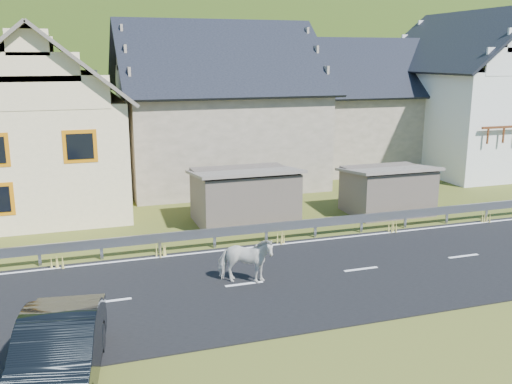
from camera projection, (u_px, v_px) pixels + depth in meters
name	position (u px, v px, depth m)	size (l,w,h in m)	color
ground	(361.00, 270.00, 18.65)	(160.00, 160.00, 0.00)	#374415
road	(361.00, 270.00, 18.65)	(60.00, 7.00, 0.04)	black
lane_markings	(361.00, 269.00, 18.64)	(60.00, 6.60, 0.01)	silver
guardrail	(315.00, 223.00, 21.93)	(28.10, 0.09, 0.75)	#93969B
shed_left	(244.00, 197.00, 23.80)	(4.30, 3.30, 2.40)	#6D6053
shed_right	(387.00, 191.00, 25.33)	(3.80, 2.90, 2.20)	#6D6053
house_cream	(39.00, 112.00, 25.70)	(7.80, 9.80, 8.30)	#FFE4B0
house_stone_a	(216.00, 97.00, 31.14)	(10.80, 9.80, 8.90)	tan
house_stone_b	(361.00, 98.00, 36.11)	(9.80, 8.80, 8.10)	tan
house_white	(473.00, 86.00, 34.96)	(8.80, 10.80, 9.70)	silver
mountain	(113.00, 138.00, 191.16)	(440.00, 280.00, 260.00)	#20390F
horse	(245.00, 260.00, 17.37)	(1.73, 0.79, 1.46)	beige
car	(58.00, 354.00, 11.92)	(1.62, 4.65, 1.53)	black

